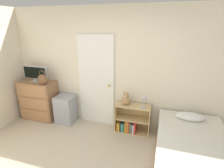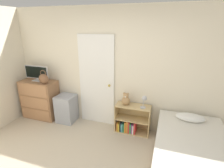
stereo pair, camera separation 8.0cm
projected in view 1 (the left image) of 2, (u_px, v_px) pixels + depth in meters
The scene contains 10 objects.
wall_back at pixel (114, 70), 3.68m from camera, with size 10.00×0.06×2.55m.
door_closed at pixel (96, 81), 3.83m from camera, with size 0.81×0.09×2.00m.
dresser at pixel (39, 100), 4.20m from camera, with size 0.85×0.44×0.93m.
tv at pixel (35, 73), 4.02m from camera, with size 0.62×0.16×0.36m.
handbag at pixel (43, 79), 3.83m from camera, with size 0.25×0.13×0.32m.
storage_bin at pixel (66, 109), 4.07m from camera, with size 0.41×0.40×0.64m.
bookshelf at pixel (131, 121), 3.71m from camera, with size 0.72×0.30×0.61m.
teddy_bear at pixel (126, 99), 3.58m from camera, with size 0.17×0.17×0.26m.
desk_lamp at pixel (144, 99), 3.42m from camera, with size 0.13×0.12×0.27m.
bed at pixel (192, 156), 2.67m from camera, with size 1.11×1.92×0.66m.
Camera 1 is at (1.02, -1.43, 2.20)m, focal length 28.00 mm.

